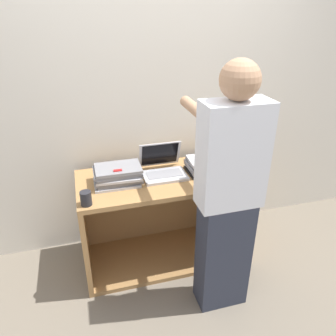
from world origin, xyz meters
name	(u,v)px	position (x,y,z in m)	size (l,w,h in m)	color
ground_plane	(175,280)	(0.00, 0.00, 0.00)	(12.00, 12.00, 0.00)	#756B5B
wall_back	(151,108)	(0.00, 0.71, 1.20)	(8.00, 0.05, 2.40)	silver
cart	(163,213)	(0.00, 0.38, 0.39)	(1.33, 0.60, 0.77)	#A87A47
laptop_open	(163,168)	(0.00, 0.35, 0.82)	(0.33, 0.31, 0.23)	#B7B7BC
laptop_stack_left	(118,175)	(-0.36, 0.30, 0.84)	(0.35, 0.25, 0.13)	#B7B7BC
laptop_stack_right	(209,165)	(0.36, 0.30, 0.83)	(0.35, 0.24, 0.11)	#232326
person	(228,198)	(0.26, -0.24, 0.87)	(0.40, 0.53, 1.72)	#2D3342
mug	(86,198)	(-0.60, 0.07, 0.82)	(0.07, 0.07, 0.10)	#232328
inventory_tag	(118,170)	(-0.36, 0.25, 0.91)	(0.06, 0.02, 0.01)	red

